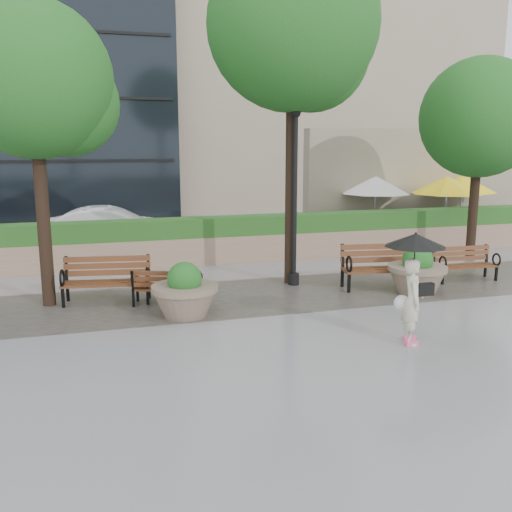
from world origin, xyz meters
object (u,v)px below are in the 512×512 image
object	(u,v)px
bench_1	(107,290)
pedestrian	(413,277)
lamppost	(294,209)
planter_left	(185,295)
planter_right	(417,275)
bench_4	(465,271)
car_right	(110,228)
bench_3	(383,276)
bench_2	(168,294)

from	to	relation	value
bench_1	pedestrian	size ratio (longest dim) A/B	1.01
pedestrian	lamppost	bearing A→B (deg)	30.28
bench_1	pedestrian	bearing A→B (deg)	-29.79
planter_left	planter_right	world-z (taller)	planter_right
bench_1	planter_right	world-z (taller)	planter_right
bench_4	planter_left	world-z (taller)	planter_left
bench_4	planter_left	distance (m)	7.53
car_right	pedestrian	world-z (taller)	pedestrian
bench_4	planter_right	xyz separation A→B (m)	(-1.87, -0.74, 0.19)
bench_3	bench_1	bearing A→B (deg)	-176.90
bench_2	planter_left	bearing A→B (deg)	119.92
planter_left	bench_1	bearing A→B (deg)	135.66
planter_right	pedestrian	xyz separation A→B (m)	(-1.94, -2.94, 0.75)
car_right	planter_left	bearing A→B (deg)	-162.74
bench_4	car_right	world-z (taller)	car_right
bench_4	planter_right	size ratio (longest dim) A/B	1.20
car_right	bench_4	bearing A→B (deg)	-120.57
bench_1	bench_2	distance (m)	1.39
bench_2	pedestrian	world-z (taller)	pedestrian
lamppost	pedestrian	size ratio (longest dim) A/B	2.20
bench_2	planter_right	xyz separation A→B (m)	(5.82, -0.67, 0.21)
bench_2	pedestrian	distance (m)	5.39
planter_right	pedestrian	bearing A→B (deg)	-123.35
bench_1	lamppost	distance (m)	4.86
bench_1	pedestrian	world-z (taller)	pedestrian
planter_left	pedestrian	world-z (taller)	pedestrian
bench_1	car_right	world-z (taller)	car_right
pedestrian	bench_1	bearing A→B (deg)	74.05
bench_2	bench_4	size ratio (longest dim) A/B	0.98
planter_left	pedestrian	size ratio (longest dim) A/B	0.70
lamppost	car_right	xyz separation A→B (m)	(-4.22, 6.33, -1.22)
planter_left	car_right	distance (m)	8.28
planter_left	bench_2	bearing A→B (deg)	103.20
bench_2	lamppost	world-z (taller)	lamppost
bench_3	car_right	bearing A→B (deg)	138.45
bench_2	planter_left	world-z (taller)	planter_left
pedestrian	bench_4	bearing A→B (deg)	-23.29
pedestrian	bench_2	bearing A→B (deg)	69.72
bench_1	planter_left	bearing A→B (deg)	-35.52
bench_1	lamppost	world-z (taller)	lamppost
bench_4	car_right	size ratio (longest dim) A/B	0.39
bench_4	lamppost	distance (m)	4.78
bench_3	planter_right	xyz separation A→B (m)	(0.55, -0.63, 0.14)
planter_right	bench_1	bearing A→B (deg)	170.52
bench_4	planter_left	xyz separation A→B (m)	(-7.46, -1.03, 0.19)
bench_2	car_right	distance (m)	7.31
bench_2	bench_3	size ratio (longest dim) A/B	0.78
bench_3	pedestrian	distance (m)	3.93
bench_1	car_right	bearing A→B (deg)	95.90
lamppost	bench_4	bearing A→B (deg)	-10.68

